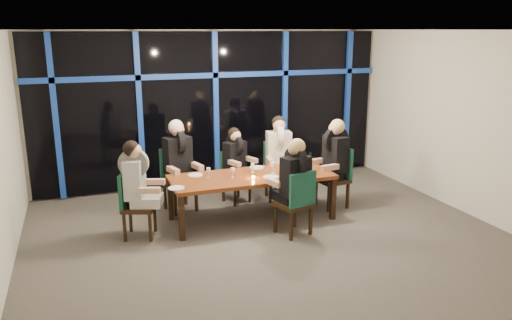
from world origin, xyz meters
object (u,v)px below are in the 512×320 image
Objects in this scene: chair_near_mid at (297,200)px; chair_far_right at (278,167)px; chair_end_left at (133,201)px; diner_far_left at (179,153)px; chair_end_right at (337,174)px; chair_far_mid at (234,173)px; diner_near_mid at (294,172)px; diner_end_left at (137,175)px; diner_far_mid at (236,154)px; diner_far_right at (279,146)px; wine_bottle at (310,164)px; diner_end_right at (334,151)px; chair_far_left at (177,175)px; water_pitcher at (299,167)px; dining_table at (252,179)px.

chair_far_right is at bearing -118.37° from chair_near_mid.
chair_end_left is 0.97× the size of diner_far_left.
chair_end_right is 2.73m from diner_far_left.
diner_near_mid reaches higher than chair_far_mid.
diner_end_left reaches higher than chair_end_right.
chair_near_mid is at bearing -65.24° from diner_far_left.
chair_end_right is 1.18× the size of diner_far_mid.
wine_bottle is at bearing -69.86° from diner_far_right.
wine_bottle is (-0.55, -0.23, -0.13)m from diner_end_right.
chair_far_mid is at bearing -11.76° from chair_far_left.
water_pitcher reaches higher than chair_far_mid.
chair_end_right is 1.04× the size of diner_far_right.
diner_far_right is at bearing -90.00° from chair_far_right.
wine_bottle is at bearing -76.63° from chair_end_right.
chair_end_right is 0.74m from wine_bottle.
chair_far_right is 1.13m from diner_end_right.
diner_near_mid is at bearing -98.00° from chair_far_mid.
chair_far_mid is at bearing -92.71° from chair_near_mid.
diner_far_mid is (-0.38, 1.76, 0.31)m from chair_near_mid.
diner_end_right reaches higher than diner_far_mid.
dining_table is at bearing -78.54° from diner_near_mid.
dining_table is 2.57× the size of diner_far_right.
water_pitcher is (1.76, -0.98, -0.17)m from diner_far_left.
chair_near_mid is 1.13× the size of diner_far_mid.
chair_far_left is at bearing -65.37° from diner_near_mid.
chair_end_right is 0.43m from diner_end_right.
diner_far_left is 1.04m from diner_far_mid.
diner_far_left is 2.02m from water_pitcher.
diner_near_mid is 5.30× the size of water_pitcher.
wine_bottle is at bearing -72.37° from chair_end_left.
diner_far_left is (-1.41, 1.69, 0.45)m from chair_near_mid.
diner_end_left is 2.29m from diner_near_mid.
chair_end_right is 3.42m from diner_end_left.
dining_table is 0.91m from diner_near_mid.
diner_far_left is 2.12m from diner_near_mid.
chair_far_right is at bearing 47.16° from dining_table.
diner_end_left is (-2.60, -0.88, -0.04)m from diner_far_right.
diner_far_right is at bearing -141.81° from diner_end_right.
chair_far_right is at bearing -51.60° from chair_end_left.
diner_far_right is 1.03× the size of diner_near_mid.
diner_far_left is (-1.82, -0.05, 0.43)m from chair_far_right.
diner_end_left is 0.99× the size of diner_near_mid.
chair_far_left is at bearing -115.37° from diner_end_right.
diner_end_left is at bearing 178.92° from wine_bottle.
diner_near_mid is at bearing -94.29° from chair_far_right.
chair_end_left is 1.12× the size of diner_far_mid.
dining_table is 7.81× the size of wine_bottle.
diner_near_mid is (-0.42, -1.65, 0.39)m from chair_far_right.
diner_far_left reaches higher than diner_end_left.
diner_far_left reaches higher than chair_end_left.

